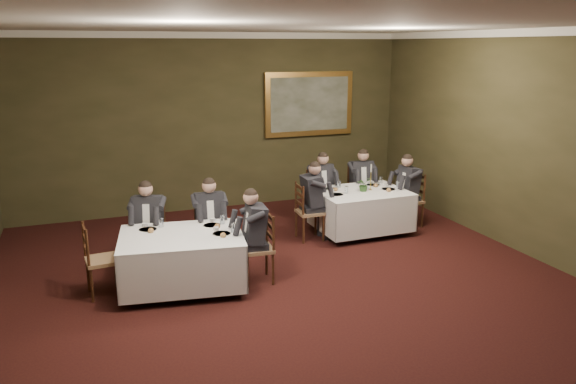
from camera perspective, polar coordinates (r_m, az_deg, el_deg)
ground at (r=7.28m, az=2.27°, el=-11.87°), size 10.00×10.00×0.00m
ceiling at (r=6.51m, az=2.59°, el=16.86°), size 8.00×10.00×0.10m
back_wall at (r=11.38m, az=-7.52°, el=6.97°), size 8.00×0.10×3.50m
right_wall at (r=9.00m, az=26.62°, el=3.52°), size 0.10×10.00×3.50m
crown_molding at (r=6.51m, az=2.58°, el=16.33°), size 8.00×10.00×0.12m
table_main at (r=10.05m, az=7.42°, el=-1.63°), size 1.61×1.24×0.67m
table_second at (r=7.86m, az=-10.71°, el=-6.48°), size 1.84×1.50×0.67m
chair_main_backleft at (r=10.61m, az=3.27°, el=-1.58°), size 0.46×0.44×1.00m
diner_main_backleft at (r=10.54m, az=3.31°, el=-0.41°), size 0.44×0.50×1.35m
chair_main_backright at (r=10.98m, az=7.32°, el=-1.12°), size 0.49×0.47×1.00m
diner_main_backright at (r=10.91m, az=7.38°, el=0.02°), size 0.46×0.53×1.35m
chair_main_endleft at (r=9.68m, az=2.15°, el=-3.19°), size 0.44×0.46×1.00m
diner_main_endleft at (r=9.61m, az=2.23°, el=-1.89°), size 0.50×0.43×1.35m
chair_main_endright at (r=10.61m, az=12.16°, el=-1.91°), size 0.44×0.46×1.00m
diner_main_endright at (r=10.54m, az=12.18°, el=-0.73°), size 0.50×0.43×1.35m
chair_sec_backleft at (r=8.72m, az=-13.75°, el=-5.65°), size 0.55×0.54×1.00m
diner_sec_backleft at (r=8.64m, az=-13.86°, el=-4.26°), size 0.54×0.59×1.35m
chair_sec_backright at (r=8.73m, az=-7.90°, el=-5.33°), size 0.47×0.45×1.00m
diner_sec_backright at (r=8.64m, az=-7.94°, el=-3.94°), size 0.44×0.51×1.35m
chair_sec_endright at (r=8.00m, az=-3.05°, el=-7.11°), size 0.46×0.47×1.00m
diner_sec_endright at (r=7.91m, az=-3.15°, el=-5.59°), size 0.51×0.44×1.35m
chair_sec_endleft at (r=7.97m, az=-18.29°, el=-7.95°), size 0.46×0.48×1.00m
centerpiece at (r=9.94m, az=7.69°, el=0.84°), size 0.28×0.26×0.26m
candlestick at (r=10.03m, az=8.40°, el=1.19°), size 0.07×0.07×0.48m
place_setting_table_main at (r=10.10m, az=4.66°, el=0.56°), size 0.33×0.31×0.14m
place_setting_table_second at (r=8.11m, az=-13.72°, el=-3.38°), size 0.33×0.31×0.14m
painting at (r=11.91m, az=2.16°, el=8.92°), size 1.95×0.09×1.33m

